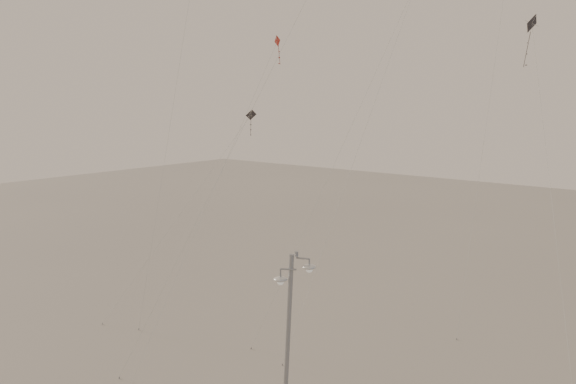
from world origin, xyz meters
The scene contains 5 objects.
street_lamp centered at (2.83, 0.14, 4.33)m, with size 1.51×0.99×8.12m.
kite_1 centered at (-2.00, 7.22, 17.95)m, with size 7.44×9.38×22.74m.
kite_3 centered at (-5.73, 6.67, 12.07)m, with size 0.58×11.17×17.05m.
kite_4 centered at (8.05, 11.22, 13.88)m, with size 6.16×9.69×17.53m.
kite_6 centered at (-11.36, 10.69, 9.74)m, with size 4.75×8.96×12.89m.
Camera 1 is at (17.47, -17.93, 13.90)m, focal length 40.00 mm.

